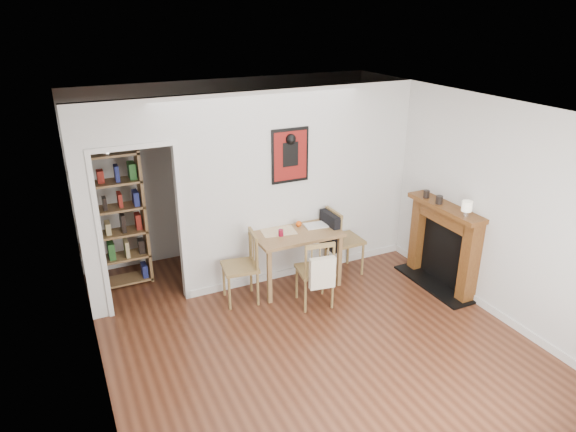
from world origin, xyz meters
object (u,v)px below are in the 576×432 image
chair_left (240,268)px  dining_table (295,238)px  fireplace (444,243)px  notebook (316,225)px  chair_front (315,271)px  bookshelf (115,221)px  ceramic_jar_b (426,194)px  orange_fruit (299,224)px  chair_right (343,240)px  red_glass (281,233)px  mantel_lamp (467,207)px  ceramic_jar_a (439,200)px

chair_left → dining_table: bearing=6.4°
fireplace → notebook: bearing=148.6°
fireplace → dining_table: bearing=154.6°
chair_left → notebook: (1.15, 0.14, 0.32)m
dining_table → chair_front: size_ratio=1.24×
dining_table → chair_left: 0.86m
chair_left → bookshelf: size_ratio=0.51×
chair_left → fireplace: bearing=-16.2°
dining_table → ceramic_jar_b: (1.70, -0.52, 0.52)m
chair_front → orange_fruit: (0.11, 0.70, 0.35)m
dining_table → fireplace: bearing=-25.4°
fireplace → orange_fruit: (-1.68, 0.98, 0.21)m
dining_table → ceramic_jar_b: bearing=-17.0°
fireplace → notebook: (-1.46, 0.89, 0.17)m
chair_right → bookshelf: bookshelf is taller
chair_front → orange_fruit: size_ratio=11.86×
chair_left → red_glass: chair_left is taller
chair_left → ceramic_jar_b: bearing=-9.6°
mantel_lamp → orange_fruit: bearing=139.1°
chair_left → ceramic_jar_a: (2.52, -0.68, 0.74)m
fireplace → ceramic_jar_b: 0.69m
fireplace → bookshelf: bearing=154.5°
chair_left → chair_front: bearing=-30.1°
chair_left → mantel_lamp: mantel_lamp is taller
chair_right → orange_fruit: chair_right is taller
chair_front → ceramic_jar_a: ceramic_jar_a is taller
dining_table → ceramic_jar_b: size_ratio=11.20×
orange_fruit → notebook: (0.22, -0.08, -0.03)m
ceramic_jar_b → chair_right: bearing=151.4°
chair_front → bookshelf: 2.71m
chair_front → mantel_lamp: 2.01m
dining_table → orange_fruit: orange_fruit is taller
fireplace → orange_fruit: fireplace is taller
bookshelf → fireplace: (3.93, -1.88, -0.31)m
chair_right → orange_fruit: 0.72m
chair_right → ceramic_jar_a: (0.95, -0.77, 0.71)m
ceramic_jar_b → orange_fruit: bearing=157.9°
chair_front → fireplace: size_ratio=0.74×
bookshelf → ceramic_jar_b: 4.14m
orange_fruit → ceramic_jar_a: bearing=-29.5°
bookshelf → orange_fruit: (2.25, -0.90, -0.10)m
bookshelf → fireplace: bearing=-25.5°
dining_table → fireplace: 1.98m
orange_fruit → notebook: size_ratio=0.26×
red_glass → notebook: (0.56, 0.09, -0.04)m
orange_fruit → chair_right: bearing=-11.3°
chair_left → red_glass: bearing=4.0°
red_glass → mantel_lamp: (1.94, -1.20, 0.46)m
fireplace → ceramic_jar_a: size_ratio=11.56×
chair_right → orange_fruit: bearing=168.7°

